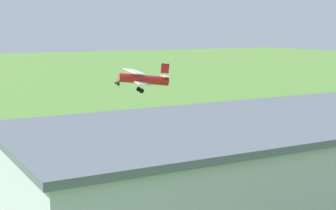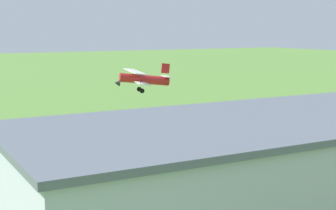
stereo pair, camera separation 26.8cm
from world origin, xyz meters
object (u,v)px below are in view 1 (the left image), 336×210
biplane (142,79)px  person_at_fence_line (278,140)px  hangar (303,167)px  person_walking_on_apron (275,138)px

biplane → person_at_fence_line: biplane is taller
hangar → person_walking_on_apron: size_ratio=22.11×
person_at_fence_line → person_walking_on_apron: bearing=-111.7°
hangar → person_walking_on_apron: hangar is taller
hangar → biplane: 38.50m
person_at_fence_line → biplane: bearing=-78.7°
hangar → person_walking_on_apron: 21.01m
person_walking_on_apron → person_at_fence_line: bearing=68.3°
person_at_fence_line → hangar: bearing=52.3°
hangar → person_at_fence_line: hangar is taller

